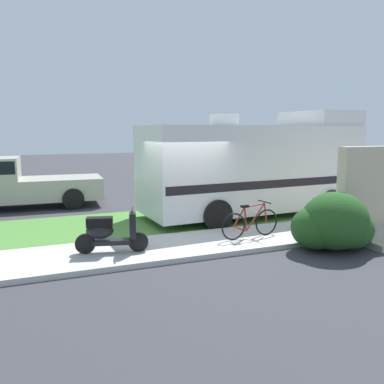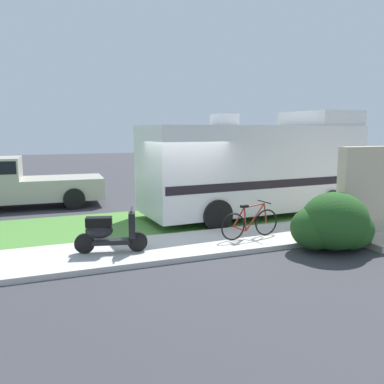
{
  "view_description": "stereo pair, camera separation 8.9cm",
  "coord_description": "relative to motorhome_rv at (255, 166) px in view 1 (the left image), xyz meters",
  "views": [
    {
      "loc": [
        -3.72,
        -9.71,
        2.79
      ],
      "look_at": [
        0.29,
        0.3,
        1.1
      ],
      "focal_mm": 36.69,
      "sensor_mm": 36.0,
      "label": 1
    },
    {
      "loc": [
        -3.63,
        -9.75,
        2.79
      ],
      "look_at": [
        0.29,
        0.3,
        1.1
      ],
      "focal_mm": 36.69,
      "sensor_mm": 36.0,
      "label": 2
    }
  ],
  "objects": [
    {
      "name": "bottle_green",
      "position": [
        0.82,
        -2.99,
        -1.42
      ],
      "size": [
        0.06,
        0.06,
        0.23
      ],
      "color": "brown",
      "rests_on": "ground"
    },
    {
      "name": "bottle_spare",
      "position": [
        2.41,
        -2.28,
        -1.4
      ],
      "size": [
        0.08,
        0.08,
        0.28
      ],
      "color": "#B2B2B7",
      "rests_on": "ground"
    },
    {
      "name": "ground_plane",
      "position": [
        -2.94,
        -1.34,
        -1.64
      ],
      "size": [
        80.0,
        80.0,
        0.0
      ],
      "primitive_type": "plane",
      "color": "#38383D"
    },
    {
      "name": "scooter",
      "position": [
        -5.24,
        -2.6,
        -1.06
      ],
      "size": [
        1.57,
        0.63,
        0.97
      ],
      "color": "black",
      "rests_on": "ground"
    },
    {
      "name": "bicycle",
      "position": [
        -1.73,
        -2.69,
        -1.13
      ],
      "size": [
        1.69,
        0.52,
        0.9
      ],
      "color": "black",
      "rests_on": "ground"
    },
    {
      "name": "bush_by_porch",
      "position": [
        -0.3,
        -4.03,
        -0.99
      ],
      "size": [
        1.92,
        1.44,
        1.36
      ],
      "color": "#23511E",
      "rests_on": "ground"
    },
    {
      "name": "grass_strip",
      "position": [
        -2.94,
        0.16,
        -1.6
      ],
      "size": [
        24.0,
        3.4,
        0.08
      ],
      "color": "#4C8438",
      "rests_on": "ground"
    },
    {
      "name": "sidewalk",
      "position": [
        -2.94,
        -2.54,
        -1.58
      ],
      "size": [
        24.0,
        2.0,
        0.12
      ],
      "color": "beige",
      "rests_on": "ground"
    },
    {
      "name": "pickup_truck_near",
      "position": [
        -7.52,
        4.34,
        -0.65
      ],
      "size": [
        5.27,
        2.26,
        1.85
      ],
      "color": "#B7B29E",
      "rests_on": "ground"
    },
    {
      "name": "motorhome_rv",
      "position": [
        0.0,
        0.0,
        0.0
      ],
      "size": [
        7.37,
        3.0,
        3.44
      ],
      "color": "silver",
      "rests_on": "ground"
    },
    {
      "name": "porch_steps",
      "position": [
        1.33,
        -3.63,
        -0.67
      ],
      "size": [
        2.0,
        1.26,
        2.4
      ],
      "color": "#B2A893",
      "rests_on": "ground"
    }
  ]
}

